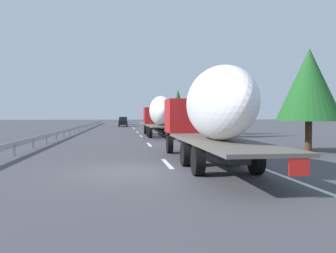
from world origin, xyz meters
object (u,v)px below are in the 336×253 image
Objects in this scene: car_black_suv at (123,122)px; road_sign at (168,116)px; truck_trailing at (210,111)px; car_white_van at (124,121)px; truck_lead at (159,114)px.

road_sign reaches higher than car_black_suv.
truck_trailing is 68.96m from car_white_van.
truck_lead is 2.82× the size of car_white_van.
truck_trailing is 2.98× the size of car_black_suv.
car_white_van is 1.55× the size of road_sign.
truck_lead is at bearing 169.74° from road_sign.
truck_lead is 0.93× the size of truck_trailing.
road_sign is (38.01, -3.10, -0.25)m from truck_trailing.
car_black_suv is at bearing 3.84° from truck_trailing.
truck_trailing is at bearing -176.16° from car_black_suv.
car_white_van is (15.16, -0.21, -0.01)m from car_black_suv.
truck_lead is 20.88m from truck_trailing.
car_white_van is (68.86, 3.39, -1.43)m from truck_trailing.
truck_trailing is at bearing 175.34° from road_sign.
truck_trailing reaches higher than road_sign.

